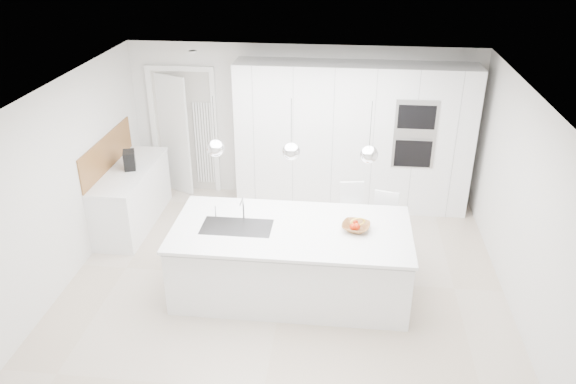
# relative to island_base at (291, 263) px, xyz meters

# --- Properties ---
(floor) EXTENTS (5.50, 5.50, 0.00)m
(floor) POSITION_rel_island_base_xyz_m (-0.10, 0.30, -0.43)
(floor) COLOR beige
(floor) RESTS_ON ground
(wall_back) EXTENTS (5.50, 0.00, 5.50)m
(wall_back) POSITION_rel_island_base_xyz_m (-0.10, 2.80, 0.82)
(wall_back) COLOR silver
(wall_back) RESTS_ON ground
(wall_left) EXTENTS (0.00, 5.00, 5.00)m
(wall_left) POSITION_rel_island_base_xyz_m (-2.85, 0.30, 0.82)
(wall_left) COLOR silver
(wall_left) RESTS_ON ground
(ceiling) EXTENTS (5.50, 5.50, 0.00)m
(ceiling) POSITION_rel_island_base_xyz_m (-0.10, 0.30, 2.07)
(ceiling) COLOR white
(ceiling) RESTS_ON wall_back
(tall_cabinets) EXTENTS (3.60, 0.60, 2.30)m
(tall_cabinets) POSITION_rel_island_base_xyz_m (0.70, 2.50, 0.72)
(tall_cabinets) COLOR white
(tall_cabinets) RESTS_ON floor
(oven_stack) EXTENTS (0.62, 0.04, 1.05)m
(oven_stack) POSITION_rel_island_base_xyz_m (1.60, 2.19, 0.92)
(oven_stack) COLOR #A5A5A8
(oven_stack) RESTS_ON tall_cabinets
(doorway_frame) EXTENTS (1.11, 0.08, 2.13)m
(doorway_frame) POSITION_rel_island_base_xyz_m (-2.05, 2.77, 0.59)
(doorway_frame) COLOR white
(doorway_frame) RESTS_ON floor
(hallway_door) EXTENTS (0.76, 0.38, 2.00)m
(hallway_door) POSITION_rel_island_base_xyz_m (-2.30, 2.72, 0.57)
(hallway_door) COLOR white
(hallway_door) RESTS_ON floor
(radiator) EXTENTS (0.32, 0.04, 1.40)m
(radiator) POSITION_rel_island_base_xyz_m (-1.73, 2.76, 0.42)
(radiator) COLOR white
(radiator) RESTS_ON floor
(left_base_cabinets) EXTENTS (0.60, 1.80, 0.86)m
(left_base_cabinets) POSITION_rel_island_base_xyz_m (-2.55, 1.50, 0.00)
(left_base_cabinets) COLOR white
(left_base_cabinets) RESTS_ON floor
(left_worktop) EXTENTS (0.62, 1.82, 0.04)m
(left_worktop) POSITION_rel_island_base_xyz_m (-2.55, 1.50, 0.45)
(left_worktop) COLOR white
(left_worktop) RESTS_ON left_base_cabinets
(oak_backsplash) EXTENTS (0.02, 1.80, 0.50)m
(oak_backsplash) POSITION_rel_island_base_xyz_m (-2.84, 1.50, 0.72)
(oak_backsplash) COLOR olive
(oak_backsplash) RESTS_ON wall_left
(island_base) EXTENTS (2.80, 1.20, 0.86)m
(island_base) POSITION_rel_island_base_xyz_m (0.00, 0.00, 0.00)
(island_base) COLOR white
(island_base) RESTS_ON floor
(island_worktop) EXTENTS (2.84, 1.40, 0.04)m
(island_worktop) POSITION_rel_island_base_xyz_m (0.00, 0.05, 0.45)
(island_worktop) COLOR white
(island_worktop) RESTS_ON island_base
(island_sink) EXTENTS (0.84, 0.44, 0.18)m
(island_sink) POSITION_rel_island_base_xyz_m (-0.65, -0.00, 0.39)
(island_sink) COLOR #3F3F42
(island_sink) RESTS_ON island_worktop
(island_tap) EXTENTS (0.02, 0.02, 0.30)m
(island_tap) POSITION_rel_island_base_xyz_m (-0.60, 0.20, 0.62)
(island_tap) COLOR white
(island_tap) RESTS_ON island_worktop
(pendant_left) EXTENTS (0.20, 0.20, 0.20)m
(pendant_left) POSITION_rel_island_base_xyz_m (-0.85, -0.00, 1.47)
(pendant_left) COLOR white
(pendant_left) RESTS_ON ceiling
(pendant_mid) EXTENTS (0.20, 0.20, 0.20)m
(pendant_mid) POSITION_rel_island_base_xyz_m (-0.00, -0.00, 1.47)
(pendant_mid) COLOR white
(pendant_mid) RESTS_ON ceiling
(pendant_right) EXTENTS (0.20, 0.20, 0.20)m
(pendant_right) POSITION_rel_island_base_xyz_m (0.85, -0.00, 1.47)
(pendant_right) COLOR white
(pendant_right) RESTS_ON ceiling
(fruit_bowl) EXTENTS (0.39, 0.39, 0.08)m
(fruit_bowl) POSITION_rel_island_base_xyz_m (0.76, 0.08, 0.51)
(fruit_bowl) COLOR olive
(fruit_bowl) RESTS_ON island_worktop
(espresso_machine) EXTENTS (0.23, 0.29, 0.27)m
(espresso_machine) POSITION_rel_island_base_xyz_m (-2.53, 1.53, 0.60)
(espresso_machine) COLOR black
(espresso_machine) RESTS_ON left_worktop
(bar_stool_left) EXTENTS (0.41, 0.52, 1.03)m
(bar_stool_left) POSITION_rel_island_base_xyz_m (0.71, 1.00, 0.08)
(bar_stool_left) COLOR white
(bar_stool_left) RESTS_ON floor
(bar_stool_right) EXTENTS (0.43, 0.53, 1.01)m
(bar_stool_right) POSITION_rel_island_base_xyz_m (1.16, 0.79, 0.07)
(bar_stool_right) COLOR white
(bar_stool_right) RESTS_ON floor
(apple_a) EXTENTS (0.09, 0.09, 0.09)m
(apple_a) POSITION_rel_island_base_xyz_m (0.77, 0.03, 0.54)
(apple_a) COLOR red
(apple_a) RESTS_ON fruit_bowl
(apple_b) EXTENTS (0.08, 0.08, 0.08)m
(apple_b) POSITION_rel_island_base_xyz_m (0.73, 0.03, 0.54)
(apple_b) COLOR red
(apple_b) RESTS_ON fruit_bowl
(apple_c) EXTENTS (0.08, 0.08, 0.08)m
(apple_c) POSITION_rel_island_base_xyz_m (0.75, 0.13, 0.54)
(apple_c) COLOR red
(apple_c) RESTS_ON fruit_bowl
(banana_bunch) EXTENTS (0.21, 0.16, 0.19)m
(banana_bunch) POSITION_rel_island_base_xyz_m (0.78, 0.09, 0.58)
(banana_bunch) COLOR gold
(banana_bunch) RESTS_ON fruit_bowl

